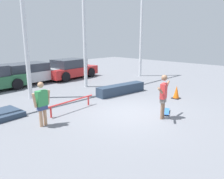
# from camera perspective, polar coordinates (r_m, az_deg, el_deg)

# --- Properties ---
(ground_plane) EXTENTS (36.00, 36.00, 0.00)m
(ground_plane) POSITION_cam_1_polar(r_m,az_deg,el_deg) (8.64, 5.10, -6.12)
(ground_plane) COLOR slate
(skateboarder) EXTENTS (1.32, 0.44, 1.61)m
(skateboarder) POSITION_cam_1_polar(r_m,az_deg,el_deg) (7.99, 13.29, -1.21)
(skateboarder) COLOR #8C664C
(skateboarder) RESTS_ON ground_plane
(skateboard) EXTENTS (0.83, 0.57, 0.08)m
(skateboard) POSITION_cam_1_polar(r_m,az_deg,el_deg) (8.84, 14.03, -5.58)
(skateboard) COLOR #2D66B2
(skateboard) RESTS_ON ground_plane
(grind_box) EXTENTS (2.90, 0.90, 0.49)m
(grind_box) POSITION_cam_1_polar(r_m,az_deg,el_deg) (11.44, 2.40, 0.09)
(grind_box) COLOR #28384C
(grind_box) RESTS_ON ground_plane
(grind_rail) EXTENTS (2.37, 0.27, 0.44)m
(grind_rail) POSITION_cam_1_polar(r_m,az_deg,el_deg) (8.90, -10.65, -3.38)
(grind_rail) COLOR red
(grind_rail) RESTS_ON ground_plane
(canopy_support_right) EXTENTS (5.55, 0.20, 6.34)m
(canopy_support_right) POSITION_cam_1_polar(r_m,az_deg,el_deg) (14.72, 1.22, 17.11)
(canopy_support_right) COLOR silver
(canopy_support_right) RESTS_ON ground_plane
(parked_car_silver) EXTENTS (4.69, 2.23, 1.31)m
(parked_car_silver) POSITION_cam_1_polar(r_m,az_deg,el_deg) (14.90, -21.07, 3.92)
(parked_car_silver) COLOR #B7BABF
(parked_car_silver) RESTS_ON ground_plane
(parked_car_red) EXTENTS (4.10, 2.18, 1.38)m
(parked_car_red) POSITION_cam_1_polar(r_m,az_deg,el_deg) (16.10, -10.81, 5.28)
(parked_car_red) COLOR red
(parked_car_red) RESTS_ON ground_plane
(bystander) EXTENTS (0.68, 0.22, 1.50)m
(bystander) POSITION_cam_1_polar(r_m,az_deg,el_deg) (7.50, -17.84, -3.19)
(bystander) COLOR tan
(bystander) RESTS_ON ground_plane
(traffic_cone) EXTENTS (0.36, 0.36, 0.63)m
(traffic_cone) POSITION_cam_1_polar(r_m,az_deg,el_deg) (10.97, 16.46, -0.69)
(traffic_cone) COLOR black
(traffic_cone) RESTS_ON ground_plane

